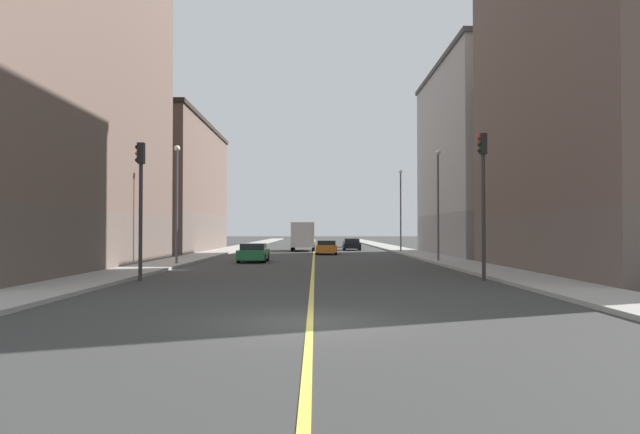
% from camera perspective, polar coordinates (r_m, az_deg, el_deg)
% --- Properties ---
extents(ground_plane, '(400.00, 400.00, 0.00)m').
position_cam_1_polar(ground_plane, '(14.11, -0.97, -10.12)').
color(ground_plane, '#363735').
rests_on(ground_plane, ground).
extents(sidewalk_left, '(2.94, 168.00, 0.15)m').
position_cam_1_polar(sidewalk_left, '(63.64, 7.81, -3.16)').
color(sidewalk_left, '#9E9B93').
rests_on(sidewalk_left, ground).
extents(sidewalk_right, '(2.94, 168.00, 0.15)m').
position_cam_1_polar(sidewalk_right, '(63.67, -8.93, -3.16)').
color(sidewalk_right, '#9E9B93').
rests_on(sidewalk_right, ground).
extents(lane_center_stripe, '(0.16, 154.00, 0.01)m').
position_cam_1_polar(lane_center_stripe, '(62.98, -0.56, -3.25)').
color(lane_center_stripe, '#E5D14C').
rests_on(lane_center_stripe, ground).
extents(building_left_near, '(8.60, 19.43, 24.16)m').
position_cam_1_polar(building_left_near, '(34.78, 25.65, 15.41)').
color(building_left_near, brown).
rests_on(building_left_near, ground).
extents(building_left_mid, '(8.60, 20.11, 16.63)m').
position_cam_1_polar(building_left_mid, '(53.90, 15.51, 5.32)').
color(building_left_mid, gray).
rests_on(building_left_mid, ground).
extents(building_right_corner, '(8.60, 25.60, 20.27)m').
position_cam_1_polar(building_right_corner, '(36.47, -25.26, 11.47)').
color(building_right_corner, brown).
rests_on(building_right_corner, ground).
extents(building_right_midblock, '(8.60, 24.32, 13.07)m').
position_cam_1_polar(building_right_midblock, '(62.42, -14.37, 2.77)').
color(building_right_midblock, brown).
rests_on(building_right_midblock, ground).
extents(traffic_light_left_near, '(0.40, 0.32, 6.36)m').
position_cam_1_polar(traffic_light_left_near, '(26.55, 15.40, 2.91)').
color(traffic_light_left_near, '#2D2D2D').
rests_on(traffic_light_left_near, ground).
extents(traffic_light_right_near, '(0.40, 0.32, 5.94)m').
position_cam_1_polar(traffic_light_right_near, '(26.62, -16.89, 2.38)').
color(traffic_light_right_near, '#2D2D2D').
rests_on(traffic_light_right_near, ground).
extents(street_lamp_left_near, '(0.36, 0.36, 7.46)m').
position_cam_1_polar(street_lamp_left_near, '(40.65, 11.28, 2.23)').
color(street_lamp_left_near, '#4C4C51').
rests_on(street_lamp_left_near, ground).
extents(street_lamp_right_near, '(0.36, 0.36, 7.24)m').
position_cam_1_polar(street_lamp_right_near, '(37.42, -13.60, 2.36)').
color(street_lamp_right_near, '#4C4C51').
rests_on(street_lamp_right_near, ground).
extents(street_lamp_left_far, '(0.36, 0.36, 7.88)m').
position_cam_1_polar(street_lamp_left_far, '(57.84, 7.76, 1.40)').
color(street_lamp_left_far, '#4C4C51').
rests_on(street_lamp_left_far, ground).
extents(car_green, '(1.90, 4.31, 1.28)m').
position_cam_1_polar(car_green, '(40.74, -6.41, -3.44)').
color(car_green, '#1E6B38').
rests_on(car_green, ground).
extents(car_blue, '(1.96, 4.44, 1.17)m').
position_cam_1_polar(car_blue, '(76.61, 2.91, -2.47)').
color(car_blue, '#23389E').
rests_on(car_blue, ground).
extents(car_orange, '(1.99, 4.62, 1.26)m').
position_cam_1_polar(car_orange, '(53.61, 0.65, -2.94)').
color(car_orange, orange).
rests_on(car_orange, ground).
extents(car_black, '(1.89, 4.33, 1.27)m').
position_cam_1_polar(car_black, '(64.63, 3.06, -2.66)').
color(car_black, black).
rests_on(car_black, ground).
extents(box_truck, '(2.46, 6.64, 2.98)m').
position_cam_1_polar(box_truck, '(62.38, -1.63, -1.82)').
color(box_truck, navy).
rests_on(box_truck, ground).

